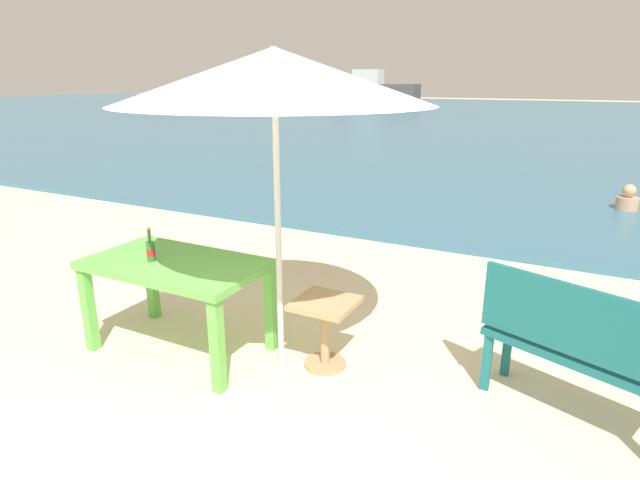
{
  "coord_description": "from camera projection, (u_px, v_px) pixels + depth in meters",
  "views": [
    {
      "loc": [
        1.73,
        -1.29,
        2.11
      ],
      "look_at": [
        -0.5,
        3.0,
        0.6
      ],
      "focal_mm": 29.15,
      "sensor_mm": 36.0,
      "label": 1
    }
  ],
  "objects": [
    {
      "name": "sea_water",
      "position": [
        561.0,
        119.0,
        27.86
      ],
      "size": [
        120.0,
        50.0,
        0.08
      ],
      "primitive_type": "cube",
      "color": "#386B84",
      "rests_on": "ground_plane"
    },
    {
      "name": "picnic_table_green",
      "position": [
        177.0,
        274.0,
        4.04
      ],
      "size": [
        1.4,
        0.8,
        0.76
      ],
      "color": "#60B24C",
      "rests_on": "ground_plane"
    },
    {
      "name": "beer_bottle_amber",
      "position": [
        151.0,
        249.0,
        3.98
      ],
      "size": [
        0.07,
        0.07,
        0.26
      ],
      "color": "#2D662D",
      "rests_on": "picnic_table_green"
    },
    {
      "name": "patio_umbrella",
      "position": [
        274.0,
        77.0,
        3.33
      ],
      "size": [
        2.1,
        2.1,
        2.3
      ],
      "color": "silver",
      "rests_on": "ground_plane"
    },
    {
      "name": "side_table_wood",
      "position": [
        325.0,
        324.0,
        3.88
      ],
      "size": [
        0.44,
        0.44,
        0.54
      ],
      "color": "tan",
      "rests_on": "ground_plane"
    },
    {
      "name": "bench_teal_center",
      "position": [
        578.0,
        345.0,
        3.19
      ],
      "size": [
        1.25,
        0.75,
        0.95
      ],
      "color": "#196066",
      "rests_on": "ground_plane"
    },
    {
      "name": "swimmer_person",
      "position": [
        628.0,
        200.0,
        8.37
      ],
      "size": [
        0.34,
        0.34,
        0.41
      ],
      "color": "tan",
      "rests_on": "sea_water"
    },
    {
      "name": "boat_tanker",
      "position": [
        374.0,
        91.0,
        45.9
      ],
      "size": [
        7.7,
        2.1,
        2.8
      ],
      "color": "#4C4C4C",
      "rests_on": "sea_water"
    }
  ]
}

